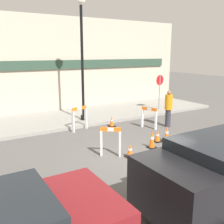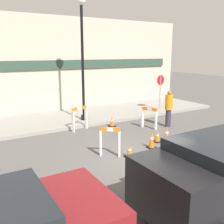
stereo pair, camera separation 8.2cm
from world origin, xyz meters
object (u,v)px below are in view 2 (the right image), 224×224
Objects in this scene: stop_sign at (160,86)px; parked_car_1 at (222,170)px; streetlamp_post at (82,44)px; person_worker at (169,108)px.

parked_car_1 is (-5.56, -8.38, -0.58)m from stop_sign.
stop_sign is (4.96, -0.06, -2.37)m from streetlamp_post.
person_worker is at bearing -41.84° from streetlamp_post.
streetlamp_post is 8.97m from parked_car_1.
parked_car_1 is (-0.60, -8.45, -2.95)m from streetlamp_post.
streetlamp_post reaches higher than stop_sign.
streetlamp_post reaches higher than person_worker.
person_worker reaches higher than parked_car_1.
person_worker is 0.44× the size of parked_car_1.
person_worker is 6.77m from parked_car_1.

